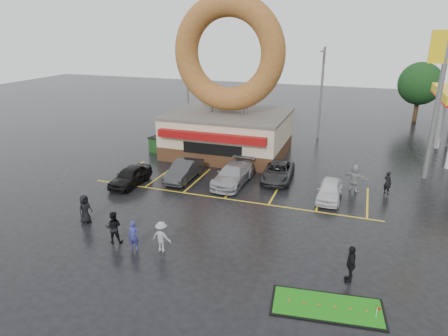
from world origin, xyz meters
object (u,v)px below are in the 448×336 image
(streetlight_mid, at_px, (321,91))
(putting_green, at_px, (327,307))
(dumpster, at_px, (160,145))
(donut_shop, at_px, (228,104))
(streetlight_left, at_px, (187,86))
(person_cameraman, at_px, (351,264))
(person_blue, at_px, (134,236))
(car_dgrey, at_px, (184,170))
(car_white, at_px, (330,190))
(car_black, at_px, (130,176))
(car_silver, at_px, (233,174))
(car_grey, at_px, (278,172))
(shell_sign, at_px, (442,79))

(streetlight_mid, xyz_separation_m, putting_green, (3.54, -26.42, -4.75))
(streetlight_mid, distance_m, dumpster, 16.61)
(donut_shop, xyz_separation_m, putting_green, (10.54, -18.47, -4.43))
(streetlight_left, bearing_deg, person_cameraman, -51.78)
(streetlight_mid, height_order, person_blue, streetlight_mid)
(car_dgrey, distance_m, car_white, 10.59)
(person_cameraman, bearing_deg, dumpster, -138.11)
(donut_shop, xyz_separation_m, car_dgrey, (-1.01, -7.22, -3.76))
(donut_shop, relative_size, car_black, 3.38)
(car_dgrey, distance_m, dumpster, 7.42)
(car_silver, bearing_deg, putting_green, -53.46)
(car_dgrey, relative_size, person_cameraman, 2.44)
(donut_shop, distance_m, person_cameraman, 20.13)
(car_dgrey, relative_size, car_grey, 0.95)
(car_white, bearing_deg, car_silver, 176.81)
(person_blue, bearing_deg, person_cameraman, -6.75)
(streetlight_mid, relative_size, car_black, 2.25)
(streetlight_mid, bearing_deg, person_cameraman, -79.96)
(dumpster, bearing_deg, donut_shop, 26.10)
(car_black, relative_size, dumpster, 2.22)
(person_cameraman, distance_m, putting_green, 2.47)
(shell_sign, bearing_deg, car_black, -157.18)
(car_grey, height_order, person_blue, person_blue)
(car_black, relative_size, car_silver, 0.81)
(shell_sign, xyz_separation_m, putting_green, (-5.46, -17.50, -7.34))
(car_dgrey, bearing_deg, donut_shop, 82.70)
(streetlight_mid, relative_size, car_dgrey, 2.09)
(streetlight_mid, relative_size, car_silver, 1.82)
(streetlight_left, distance_m, car_grey, 17.84)
(car_grey, relative_size, car_white, 1.21)
(car_black, bearing_deg, shell_sign, 24.62)
(streetlight_left, distance_m, car_silver, 17.36)
(streetlight_left, relative_size, dumpster, 5.00)
(car_dgrey, xyz_separation_m, car_grey, (6.61, 2.25, -0.08))
(donut_shop, relative_size, car_silver, 2.72)
(streetlight_mid, xyz_separation_m, car_silver, (-4.29, -14.81, -4.06))
(donut_shop, bearing_deg, person_cameraman, -55.25)
(putting_green, bearing_deg, person_blue, 172.12)
(car_grey, distance_m, car_white, 4.64)
(person_blue, distance_m, dumpster, 16.82)
(car_grey, relative_size, putting_green, 0.96)
(streetlight_mid, relative_size, person_cameraman, 5.11)
(person_cameraman, distance_m, dumpster, 22.57)
(person_blue, bearing_deg, car_grey, 56.85)
(donut_shop, xyz_separation_m, car_black, (-4.20, -9.47, -3.78))
(streetlight_mid, distance_m, car_dgrey, 17.63)
(car_dgrey, relative_size, car_silver, 0.87)
(person_blue, bearing_deg, streetlight_left, 96.54)
(car_grey, bearing_deg, dumpster, 160.51)
(streetlight_left, height_order, person_blue, streetlight_left)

